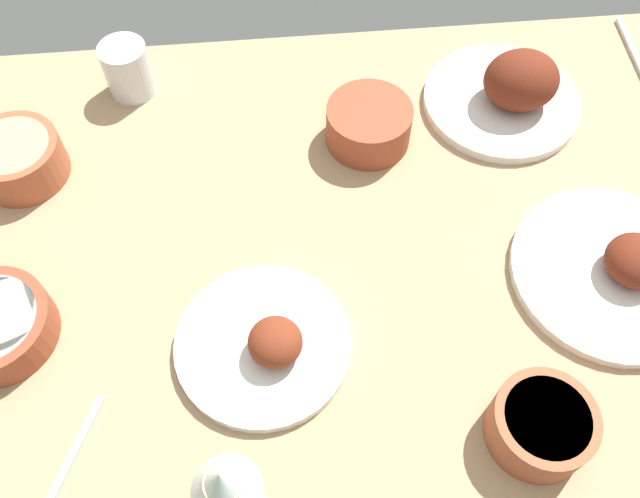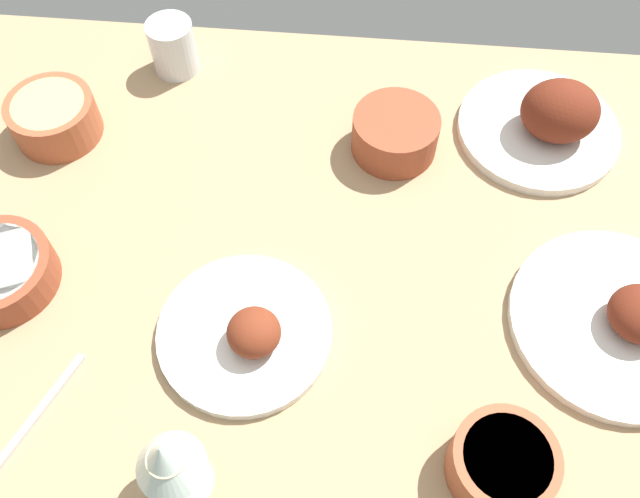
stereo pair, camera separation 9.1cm
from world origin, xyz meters
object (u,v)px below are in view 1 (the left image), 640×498
at_px(wine_glass, 224,484).
at_px(spoon_loose, 634,55).
at_px(bowl_soup, 369,124).
at_px(water_tumbler, 128,69).
at_px(bowl_potatoes, 541,425).
at_px(plate_far_side, 618,270).
at_px(fork_loose, 68,464).
at_px(plate_center_main, 511,91).
at_px(bowl_pasta, 18,158).
at_px(plate_near_viewer, 266,344).

distance_m(wine_glass, spoon_loose, 0.96).
xyz_separation_m(bowl_soup, water_tumbler, (-0.37, 0.14, 0.01)).
bearing_deg(bowl_potatoes, plate_far_side, 50.54).
bearing_deg(plate_far_side, bowl_soup, 137.63).
relative_size(water_tumbler, spoon_loose, 0.49).
xyz_separation_m(wine_glass, spoon_loose, (0.70, 0.66, -0.10)).
height_order(bowl_soup, fork_loose, bowl_soup).
bearing_deg(wine_glass, plate_center_main, 51.44).
bearing_deg(water_tumbler, bowl_pasta, -133.89).
height_order(plate_near_viewer, spoon_loose, plate_near_viewer).
bearing_deg(plate_near_viewer, spoon_loose, 36.04).
distance_m(bowl_pasta, wine_glass, 0.59).
bearing_deg(plate_far_side, wine_glass, -154.69).
height_order(bowl_soup, bowl_potatoes, same).
relative_size(bowl_pasta, wine_glass, 0.95).
distance_m(bowl_potatoes, wine_glass, 0.37).
xyz_separation_m(plate_center_main, spoon_loose, (0.24, 0.09, -0.03)).
height_order(wine_glass, water_tumbler, wine_glass).
relative_size(plate_center_main, bowl_potatoes, 2.08).
xyz_separation_m(bowl_pasta, wine_glass, (0.30, -0.51, 0.06)).
bearing_deg(wine_glass, bowl_potatoes, 7.30).
relative_size(water_tumbler, fork_loose, 0.52).
relative_size(bowl_pasta, water_tumbler, 1.51).
xyz_separation_m(plate_center_main, wine_glass, (-0.45, -0.57, 0.07)).
xyz_separation_m(fork_loose, spoon_loose, (0.89, 0.60, 0.00)).
relative_size(plate_far_side, plate_center_main, 1.10).
bearing_deg(plate_center_main, fork_loose, -141.79).
xyz_separation_m(plate_near_viewer, plate_center_main, (0.41, 0.38, 0.02)).
xyz_separation_m(bowl_potatoes, spoon_loose, (0.34, 0.61, -0.03)).
bearing_deg(plate_far_side, spoon_loose, 67.12).
bearing_deg(fork_loose, plate_near_viewer, -39.55).
height_order(plate_near_viewer, plate_far_side, plate_far_side).
distance_m(water_tumbler, fork_loose, 0.61).
xyz_separation_m(bowl_potatoes, fork_loose, (-0.55, 0.02, -0.03)).
distance_m(wine_glass, fork_loose, 0.22).
height_order(plate_center_main, wine_glass, wine_glass).
distance_m(plate_center_main, fork_loose, 0.82).
height_order(plate_far_side, bowl_potatoes, plate_far_side).
xyz_separation_m(bowl_soup, fork_loose, (-0.41, -0.46, -0.03)).
distance_m(plate_far_side, fork_loose, 0.74).
bearing_deg(fork_loose, bowl_pasta, 36.38).
distance_m(plate_near_viewer, water_tumbler, 0.52).
xyz_separation_m(bowl_soup, spoon_loose, (0.48, 0.14, -0.03)).
relative_size(plate_center_main, spoon_loose, 1.37).
height_order(bowl_pasta, spoon_loose, bowl_pasta).
distance_m(plate_center_main, bowl_potatoes, 0.53).
distance_m(bowl_pasta, bowl_potatoes, 0.80).
bearing_deg(bowl_potatoes, fork_loose, 178.30).
distance_m(bowl_pasta, spoon_loose, 1.01).
relative_size(bowl_potatoes, wine_glass, 0.85).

